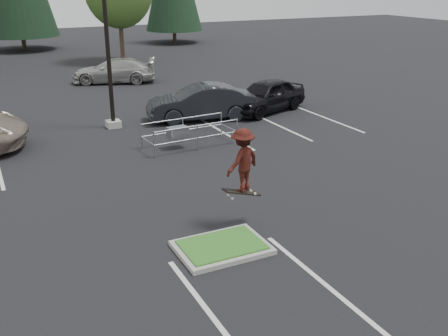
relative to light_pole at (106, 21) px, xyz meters
name	(u,v)px	position (x,y,z in m)	size (l,w,h in m)	color
ground	(222,250)	(-0.50, -12.00, -4.56)	(120.00, 120.00, 0.00)	black
grass_median	(222,247)	(-0.50, -12.00, -4.48)	(2.20, 1.60, 0.16)	gray
stall_lines	(106,178)	(-1.85, -5.98, -4.56)	(22.62, 17.60, 0.01)	silver
light_pole	(106,21)	(0.00, 0.00, 0.00)	(0.70, 0.60, 10.12)	gray
cart_corral	(180,132)	(1.59, -4.03, -3.92)	(3.70, 1.57, 1.02)	gray
skateboarder	(242,161)	(0.57, -11.00, -2.72)	(1.25, 0.99, 1.93)	black
car_r_charc	(201,103)	(4.00, -0.50, -3.75)	(1.71, 4.91, 1.62)	black
car_r_black	(266,96)	(7.50, -0.50, -3.77)	(1.87, 4.65, 1.58)	black
car_far_silver	(115,71)	(2.84, 10.00, -3.82)	(2.06, 5.08, 1.47)	#AAA9A5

